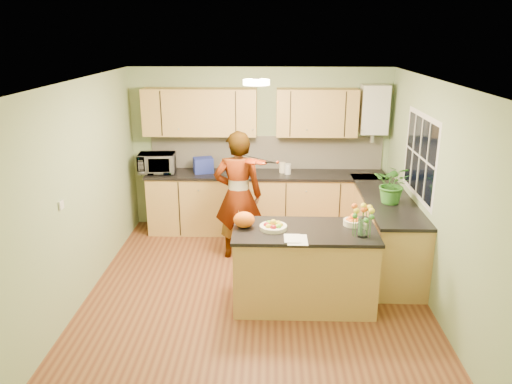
{
  "coord_description": "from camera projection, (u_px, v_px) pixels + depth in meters",
  "views": [
    {
      "loc": [
        0.16,
        -5.38,
        3.0
      ],
      "look_at": [
        -0.01,
        0.5,
        1.1
      ],
      "focal_mm": 35.0,
      "sensor_mm": 36.0,
      "label": 1
    }
  ],
  "objects": [
    {
      "name": "floor",
      "position": [
        256.0,
        291.0,
        6.04
      ],
      "size": [
        4.5,
        4.5,
        0.0
      ],
      "primitive_type": "plane",
      "color": "#5F2E1B",
      "rests_on": "ground"
    },
    {
      "name": "ceiling",
      "position": [
        256.0,
        81.0,
        5.28
      ],
      "size": [
        4.0,
        4.5,
        0.02
      ],
      "primitive_type": "cube",
      "color": "silver",
      "rests_on": "wall_back"
    },
    {
      "name": "wall_back",
      "position": [
        260.0,
        149.0,
        7.8
      ],
      "size": [
        4.0,
        0.02,
        2.5
      ],
      "primitive_type": "cube",
      "color": "#90AB7A",
      "rests_on": "floor"
    },
    {
      "name": "wall_front",
      "position": [
        246.0,
        292.0,
        3.52
      ],
      "size": [
        4.0,
        0.02,
        2.5
      ],
      "primitive_type": "cube",
      "color": "#90AB7A",
      "rests_on": "floor"
    },
    {
      "name": "wall_left",
      "position": [
        81.0,
        192.0,
        5.72
      ],
      "size": [
        0.02,
        4.5,
        2.5
      ],
      "primitive_type": "cube",
      "color": "#90AB7A",
      "rests_on": "floor"
    },
    {
      "name": "wall_right",
      "position": [
        433.0,
        195.0,
        5.6
      ],
      "size": [
        0.02,
        4.5,
        2.5
      ],
      "primitive_type": "cube",
      "color": "#90AB7A",
      "rests_on": "floor"
    },
    {
      "name": "back_counter",
      "position": [
        266.0,
        202.0,
        7.75
      ],
      "size": [
        3.64,
        0.62,
        0.94
      ],
      "color": "#AE8745",
      "rests_on": "floor"
    },
    {
      "name": "right_counter",
      "position": [
        384.0,
        230.0,
        6.66
      ],
      "size": [
        0.62,
        2.24,
        0.94
      ],
      "color": "#AE8745",
      "rests_on": "floor"
    },
    {
      "name": "splashback",
      "position": [
        266.0,
        152.0,
        7.8
      ],
      "size": [
        3.6,
        0.02,
        0.52
      ],
      "primitive_type": "cube",
      "color": "beige",
      "rests_on": "back_counter"
    },
    {
      "name": "upper_cabinets",
      "position": [
        248.0,
        112.0,
        7.46
      ],
      "size": [
        3.2,
        0.34,
        0.7
      ],
      "color": "#AE8745",
      "rests_on": "wall_back"
    },
    {
      "name": "boiler",
      "position": [
        374.0,
        110.0,
        7.4
      ],
      "size": [
        0.4,
        0.3,
        0.86
      ],
      "color": "white",
      "rests_on": "wall_back"
    },
    {
      "name": "window_right",
      "position": [
        420.0,
        156.0,
        6.08
      ],
      "size": [
        0.01,
        1.3,
        1.05
      ],
      "color": "white",
      "rests_on": "wall_right"
    },
    {
      "name": "light_switch",
      "position": [
        61.0,
        205.0,
        5.13
      ],
      "size": [
        0.02,
        0.09,
        0.09
      ],
      "primitive_type": "cube",
      "color": "white",
      "rests_on": "wall_left"
    },
    {
      "name": "ceiling_lamp",
      "position": [
        256.0,
        82.0,
        5.57
      ],
      "size": [
        0.3,
        0.3,
        0.07
      ],
      "color": "#FFEABF",
      "rests_on": "ceiling"
    },
    {
      "name": "peninsula_island",
      "position": [
        304.0,
        267.0,
        5.65
      ],
      "size": [
        1.59,
        0.82,
        0.91
      ],
      "color": "#AE8745",
      "rests_on": "floor"
    },
    {
      "name": "fruit_dish",
      "position": [
        273.0,
        226.0,
        5.51
      ],
      "size": [
        0.3,
        0.3,
        0.11
      ],
      "color": "#F4E7C3",
      "rests_on": "peninsula_island"
    },
    {
      "name": "orange_bowl",
      "position": [
        353.0,
        221.0,
        5.62
      ],
      "size": [
        0.22,
        0.22,
        0.13
      ],
      "color": "#F4E7C3",
      "rests_on": "peninsula_island"
    },
    {
      "name": "flower_vase",
      "position": [
        364.0,
        209.0,
        5.23
      ],
      "size": [
        0.26,
        0.26,
        0.48
      ],
      "rotation": [
        0.0,
        0.0,
        -0.43
      ],
      "color": "silver",
      "rests_on": "peninsula_island"
    },
    {
      "name": "orange_bag",
      "position": [
        244.0,
        220.0,
        5.55
      ],
      "size": [
        0.25,
        0.22,
        0.18
      ],
      "primitive_type": "ellipsoid",
      "rotation": [
        0.0,
        0.0,
        0.08
      ],
      "color": "orange",
      "rests_on": "peninsula_island"
    },
    {
      "name": "papers",
      "position": [
        297.0,
        240.0,
        5.23
      ],
      "size": [
        0.21,
        0.29,
        0.01
      ],
      "primitive_type": "cube",
      "color": "white",
      "rests_on": "peninsula_island"
    },
    {
      "name": "violinist",
      "position": [
        238.0,
        196.0,
        6.73
      ],
      "size": [
        0.66,
        0.44,
        1.78
      ],
      "primitive_type": "imported",
      "rotation": [
        0.0,
        0.0,
        3.16
      ],
      "color": "tan",
      "rests_on": "floor"
    },
    {
      "name": "violin",
      "position": [
        252.0,
        162.0,
        6.35
      ],
      "size": [
        0.57,
        0.49,
        0.14
      ],
      "primitive_type": null,
      "rotation": [
        0.17,
        0.0,
        -0.61
      ],
      "color": "#571305",
      "rests_on": "violinist"
    },
    {
      "name": "microwave",
      "position": [
        157.0,
        163.0,
        7.59
      ],
      "size": [
        0.57,
        0.4,
        0.3
      ],
      "primitive_type": "imported",
      "rotation": [
        0.0,
        0.0,
        0.07
      ],
      "color": "white",
      "rests_on": "back_counter"
    },
    {
      "name": "blue_box",
      "position": [
        203.0,
        165.0,
        7.61
      ],
      "size": [
        0.34,
        0.29,
        0.23
      ],
      "primitive_type": "cube",
      "rotation": [
        0.0,
        0.0,
        0.29
      ],
      "color": "#212F99",
      "rests_on": "back_counter"
    },
    {
      "name": "kettle",
      "position": [
        250.0,
        167.0,
        7.56
      ],
      "size": [
        0.14,
        0.14,
        0.27
      ],
      "rotation": [
        0.0,
        0.0,
        0.06
      ],
      "color": "silver",
      "rests_on": "back_counter"
    },
    {
      "name": "jar_cream",
      "position": [
        282.0,
        168.0,
        7.62
      ],
      "size": [
        0.12,
        0.12,
        0.15
      ],
      "primitive_type": "cylinder",
      "rotation": [
        0.0,
        0.0,
        -0.26
      ],
      "color": "#F4E7C3",
      "rests_on": "back_counter"
    },
    {
      "name": "jar_white",
      "position": [
        288.0,
        169.0,
        7.54
      ],
      "size": [
        0.13,
        0.13,
        0.15
      ],
      "primitive_type": "cylinder",
      "rotation": [
        0.0,
        0.0,
        -0.32
      ],
      "color": "white",
      "rests_on": "back_counter"
    },
    {
      "name": "potted_plant",
      "position": [
        393.0,
        184.0,
        6.2
      ],
      "size": [
        0.57,
        0.54,
        0.51
      ],
      "primitive_type": "imported",
      "rotation": [
        0.0,
        0.0,
        -0.39
      ],
      "color": "#357C29",
      "rests_on": "right_counter"
    }
  ]
}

